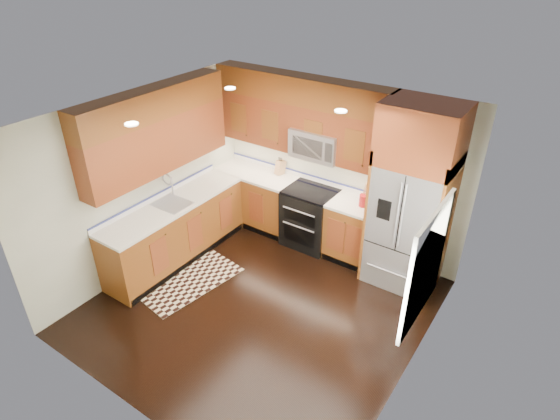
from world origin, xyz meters
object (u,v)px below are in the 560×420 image
Objects in this scene: range at (310,217)px; utensil_crock at (364,198)px; knife_block at (280,167)px; rug at (187,279)px; refrigerator at (412,199)px.

utensil_crock reaches higher than range.
utensil_crock is at bearing -7.07° from knife_block.
knife_block reaches higher than range.
refrigerator is at bearing 44.02° from rug.
range reaches higher than rug.
rug is 3.86× the size of utensil_crock.
utensil_crock is at bearing 2.35° from range.
range is at bearing -17.73° from knife_block.
refrigerator is 3.32m from rug.
range is 1.04m from utensil_crock.
utensil_crock is (-0.70, 0.07, -0.24)m from refrigerator.
rug is at bearing -134.43° from utensil_crock.
refrigerator is 9.07× the size of knife_block.
rug is 2.30m from knife_block.
knife_block is (-0.72, 0.23, 0.59)m from range.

